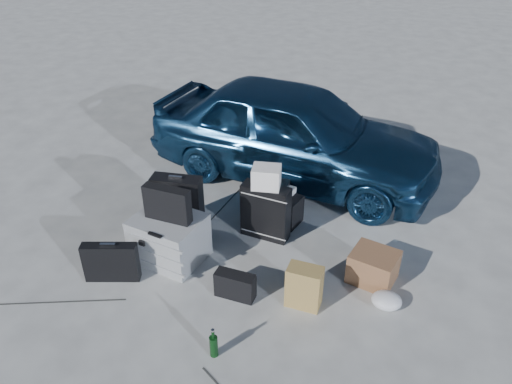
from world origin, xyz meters
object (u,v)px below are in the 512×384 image
Objects in this scene: pelican_case at (169,238)px; cardboard_box at (373,267)px; green_bottle at (214,343)px; car at (294,132)px; suitcase_left at (178,205)px; suitcase_right at (266,212)px; duffel_bag at (273,205)px; briefcase at (111,262)px.

pelican_case is 1.58× the size of cardboard_box.
pelican_case is 1.29m from green_bottle.
suitcase_left is (-0.90, -1.47, -0.26)m from car.
suitcase_left is 1.11× the size of suitcase_right.
suitcase_left reaches higher than cardboard_box.
pelican_case is at bearing -113.31° from duffel_bag.
pelican_case is at bearing 127.83° from green_bottle.
briefcase is 2.38m from cardboard_box.
pelican_case is at bearing 167.05° from car.
briefcase is 1.56m from suitcase_right.
suitcase_right reaches higher than pelican_case.
suitcase_left reaches higher than briefcase.
pelican_case is at bearing -134.30° from suitcase_right.
suitcase_right reaches higher than briefcase.
briefcase is 0.76× the size of suitcase_left.
green_bottle is at bearing -62.83° from suitcase_left.
briefcase reaches higher than green_bottle.
duffel_bag is (0.87, 0.50, -0.17)m from suitcase_left.
briefcase is 0.79× the size of duffel_bag.
cardboard_box reaches higher than green_bottle.
briefcase is at bearing -113.90° from duffel_bag.
suitcase_left is 2.49× the size of green_bottle.
pelican_case is 1.27× the size of briefcase.
suitcase_right is (0.88, 0.16, -0.03)m from suitcase_left.
suitcase_left is 0.89m from suitcase_right.
pelican_case is 1.22m from duffel_bag.
suitcase_right is at bearing 25.38° from briefcase.
car is 5.52× the size of duffel_bag.
cardboard_box is (1.09, -1.71, -0.44)m from car.
cardboard_box is (1.11, -0.41, -0.14)m from suitcase_right.
car is 1.74m from suitcase_left.
suitcase_left is 2.01m from cardboard_box.
car is at bearing 89.30° from green_bottle.
car is at bearing 47.46° from briefcase.
green_bottle is at bearing -38.78° from pelican_case.
briefcase is 1.89× the size of green_bottle.
car is 6.99× the size of briefcase.
suitcase_left is at bearing 113.26° from pelican_case.
green_bottle is (0.79, -1.02, -0.10)m from pelican_case.
suitcase_left is at bearing 159.19° from car.
duffel_bag is at bearing 62.37° from pelican_case.
briefcase reaches higher than cardboard_box.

